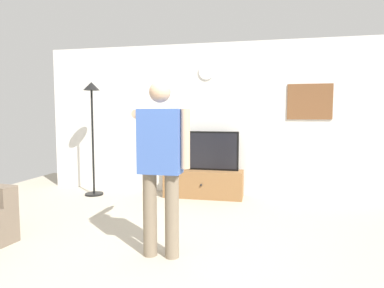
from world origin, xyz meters
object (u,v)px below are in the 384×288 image
at_px(tv_stand, 204,184).
at_px(person_standing_nearer_lamp, 161,158).
at_px(wall_clock, 207,71).
at_px(floor_lamp, 92,115).
at_px(framed_picture, 310,102).
at_px(television, 204,151).

distance_m(tv_stand, person_standing_nearer_lamp, 2.59).
distance_m(wall_clock, floor_lamp, 2.17).
distance_m(tv_stand, framed_picture, 2.28).
xyz_separation_m(tv_stand, television, (0.00, 0.05, 0.57)).
height_order(wall_clock, person_standing_nearer_lamp, wall_clock).
relative_size(tv_stand, television, 1.13).
relative_size(television, framed_picture, 1.64).
bearing_deg(floor_lamp, framed_picture, 8.62).
relative_size(wall_clock, floor_lamp, 0.14).
relative_size(tv_stand, floor_lamp, 0.68).
relative_size(television, person_standing_nearer_lamp, 0.68).
bearing_deg(tv_stand, wall_clock, 90.00).
xyz_separation_m(television, floor_lamp, (-1.95, -0.31, 0.62)).
height_order(tv_stand, framed_picture, framed_picture).
height_order(tv_stand, wall_clock, wall_clock).
bearing_deg(wall_clock, tv_stand, -90.00).
bearing_deg(framed_picture, floor_lamp, -171.38).
bearing_deg(wall_clock, floor_lamp, -164.04).
xyz_separation_m(tv_stand, framed_picture, (1.76, 0.30, 1.42)).
xyz_separation_m(television, wall_clock, (0.00, 0.24, 1.39)).
distance_m(wall_clock, person_standing_nearer_lamp, 3.02).
height_order(tv_stand, television, television).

